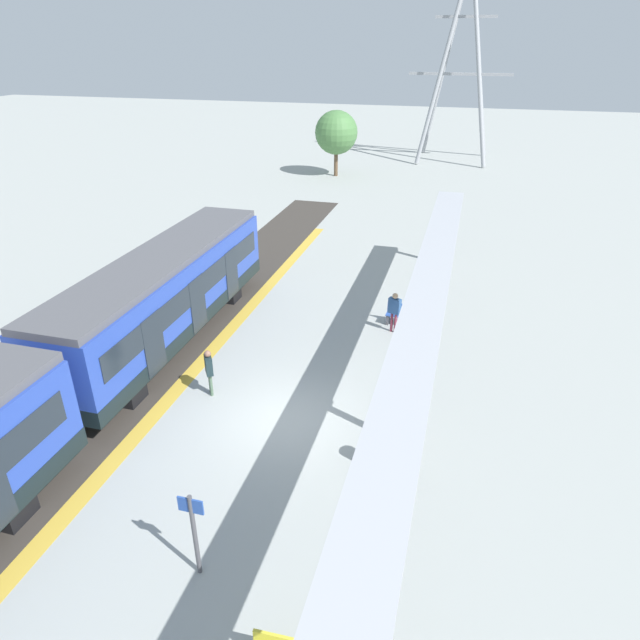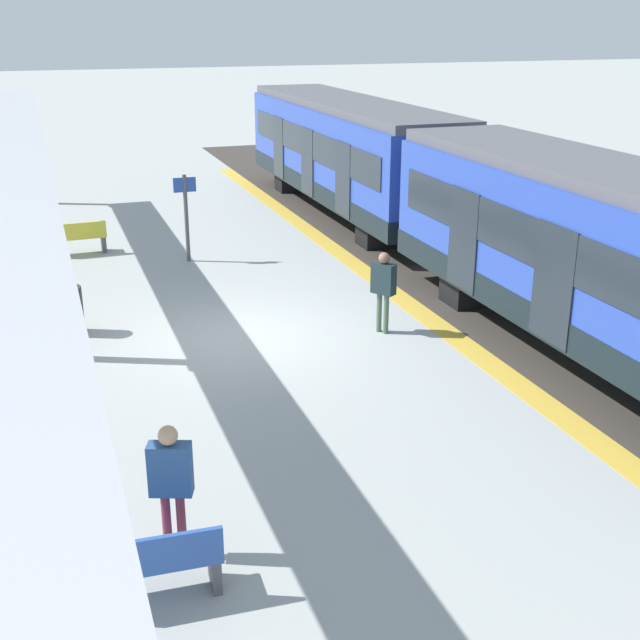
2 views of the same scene
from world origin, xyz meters
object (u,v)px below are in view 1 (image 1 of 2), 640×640
at_px(canopy_pillar_second, 411,395).
at_px(passenger_by_the_benches, 394,308).
at_px(trash_bin, 376,452).
at_px(platform_info_sign, 194,528).
at_px(bench_near_end, 405,315).
at_px(train_far_carriage, 165,296).
at_px(passenger_waiting_near_edge, 209,367).
at_px(canopy_pillar_third, 447,231).

distance_m(canopy_pillar_second, passenger_by_the_benches, 6.91).
bearing_deg(trash_bin, platform_info_sign, -125.75).
distance_m(canopy_pillar_second, bench_near_end, 7.63).
relative_size(train_far_carriage, bench_near_end, 8.16).
bearing_deg(train_far_carriage, canopy_pillar_second, -21.87).
bearing_deg(trash_bin, bench_near_end, 92.21).
bearing_deg(passenger_waiting_near_edge, canopy_pillar_third, 64.89).
height_order(platform_info_sign, passenger_by_the_benches, platform_info_sign).
distance_m(canopy_pillar_third, trash_bin, 15.87).
distance_m(canopy_pillar_second, platform_info_sign, 6.60).
relative_size(canopy_pillar_second, passenger_waiting_near_edge, 2.13).
relative_size(trash_bin, passenger_waiting_near_edge, 0.58).
distance_m(train_far_carriage, trash_bin, 10.20).
distance_m(platform_info_sign, passenger_waiting_near_edge, 6.82).
height_order(bench_near_end, passenger_by_the_benches, passenger_by_the_benches).
xyz_separation_m(train_far_carriage, bench_near_end, (8.51, 3.61, -1.39)).
xyz_separation_m(train_far_carriage, trash_bin, (8.84, -4.90, -1.36)).
height_order(canopy_pillar_second, canopy_pillar_third, same).
relative_size(trash_bin, platform_info_sign, 0.43).
height_order(bench_near_end, platform_info_sign, platform_info_sign).
bearing_deg(passenger_waiting_near_edge, train_far_carriage, 136.25).
xyz_separation_m(canopy_pillar_second, passenger_waiting_near_edge, (-6.49, 0.90, -0.74)).
distance_m(train_far_carriage, bench_near_end, 9.35).
height_order(trash_bin, passenger_by_the_benches, passenger_by_the_benches).
bearing_deg(trash_bin, canopy_pillar_third, 87.38).
xyz_separation_m(train_far_carriage, passenger_by_the_benches, (8.15, 2.89, -0.79)).
relative_size(trash_bin, passenger_by_the_benches, 0.57).
xyz_separation_m(bench_near_end, platform_info_sign, (-2.77, -12.81, 0.89)).
bearing_deg(canopy_pillar_second, canopy_pillar_third, 90.00).
height_order(canopy_pillar_third, passenger_waiting_near_edge, canopy_pillar_third).
height_order(bench_near_end, passenger_waiting_near_edge, passenger_waiting_near_edge).
bearing_deg(canopy_pillar_second, train_far_carriage, 158.13).
relative_size(train_far_carriage, passenger_by_the_benches, 7.43).
bearing_deg(canopy_pillar_third, platform_info_sign, -100.76).
relative_size(bench_near_end, passenger_waiting_near_edge, 0.93).
xyz_separation_m(canopy_pillar_second, platform_info_sign, (-3.82, -5.37, -0.43)).
xyz_separation_m(platform_info_sign, passenger_by_the_benches, (2.41, 12.09, -0.29)).
relative_size(canopy_pillar_third, passenger_by_the_benches, 2.08).
bearing_deg(bench_near_end, platform_info_sign, -102.21).
distance_m(bench_near_end, platform_info_sign, 13.14).
distance_m(platform_info_sign, passenger_by_the_benches, 12.34).
distance_m(train_far_carriage, passenger_by_the_benches, 8.68).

